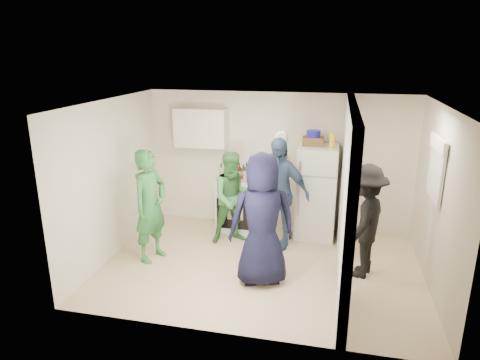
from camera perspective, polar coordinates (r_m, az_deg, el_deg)
name	(u,v)px	position (r m, az deg, el deg)	size (l,w,h in m)	color
floor	(261,266)	(6.74, 2.81, -11.44)	(4.80, 4.80, 0.00)	beige
wall_back	(278,161)	(7.86, 5.09, 2.50)	(4.80, 4.80, 0.00)	silver
wall_front	(236,237)	(4.69, -0.60, -7.65)	(4.80, 4.80, 0.00)	silver
wall_left	(112,179)	(7.03, -16.67, 0.10)	(3.40, 3.40, 0.00)	silver
wall_right	(438,202)	(6.33, 24.95, -2.66)	(3.40, 3.40, 0.00)	silver
ceiling	(264,103)	(5.97, 3.16, 10.17)	(4.80, 4.80, 0.00)	white
partition_pier_back	(346,174)	(7.22, 13.91, 0.76)	(0.12, 1.20, 2.50)	silver
partition_pier_front	(348,226)	(5.14, 14.20, -5.92)	(0.12, 1.20, 2.50)	silver
partition_header	(352,121)	(5.92, 14.76, 7.64)	(0.12, 1.00, 0.40)	silver
stove	(240,204)	(7.89, -0.03, -3.27)	(0.80, 0.67, 0.95)	white
upper_cabinet	(201,128)	(7.86, -5.21, 6.98)	(0.95, 0.34, 0.70)	silver
fridge	(316,192)	(7.58, 10.11, -1.64)	(0.68, 0.66, 1.64)	white
wicker_basket	(313,141)	(7.40, 9.71, 5.11)	(0.35, 0.25, 0.15)	brown
blue_bowl	(313,134)	(7.37, 9.76, 6.10)	(0.24, 0.24, 0.11)	#18169A
yellow_cup_stack_top	(332,141)	(7.23, 12.20, 5.11)	(0.09, 0.09, 0.25)	yellow
wall_clock	(281,137)	(7.73, 5.53, 5.67)	(0.22, 0.22, 0.03)	white
spice_shelf	(278,157)	(7.79, 5.06, 3.12)	(0.35, 0.08, 0.03)	olive
nook_window	(438,169)	(6.40, 24.87, 1.31)	(0.03, 0.70, 0.80)	black
nook_window_frame	(437,169)	(6.40, 24.73, 1.32)	(0.04, 0.76, 0.86)	white
nook_valance	(438,144)	(6.31, 24.90, 4.40)	(0.04, 0.82, 0.18)	white
yellow_cup_stack_stove	(230,176)	(7.52, -1.29, 0.54)	(0.09, 0.09, 0.25)	yellow
red_cup	(250,180)	(7.49, 1.28, -0.06)	(0.09, 0.09, 0.12)	red
person_green_left	(150,206)	(6.77, -11.88, -3.39)	(0.65, 0.43, 1.78)	#30793E
person_green_center	(234,198)	(7.27, -0.86, -2.39)	(0.77, 0.60, 1.59)	#40873B
person_denim	(277,193)	(7.11, 4.97, -1.73)	(1.09, 0.46, 1.87)	#39517C
person_navy	(262,220)	(5.94, 2.97, -5.32)	(0.93, 0.61, 1.90)	black
person_nook	(364,221)	(6.43, 16.15, -5.30)	(1.09, 0.62, 1.68)	black
bottle_a	(227,169)	(7.87, -1.80, 1.48)	(0.07, 0.07, 0.30)	maroon
bottle_b	(229,173)	(7.64, -1.43, 0.95)	(0.08, 0.08, 0.29)	#1A5020
bottle_c	(237,169)	(7.86, -0.46, 1.44)	(0.07, 0.07, 0.29)	silver
bottle_d	(239,172)	(7.66, -0.08, 1.11)	(0.06, 0.06, 0.32)	#5A280F
bottle_e	(246,170)	(7.85, 0.86, 1.36)	(0.06, 0.06, 0.28)	#A2A8B4
bottle_f	(249,174)	(7.69, 1.19, 0.87)	(0.07, 0.07, 0.24)	#1B3312
bottle_g	(256,172)	(7.79, 2.10, 1.13)	(0.07, 0.07, 0.26)	brown
bottle_h	(221,172)	(7.66, -2.52, 1.10)	(0.07, 0.07, 0.32)	silver
bottle_i	(243,172)	(7.77, 0.44, 1.14)	(0.07, 0.07, 0.26)	#59410F
bottle_j	(254,174)	(7.54, 1.94, 0.76)	(0.06, 0.06, 0.29)	#184833
bottle_k	(229,172)	(7.77, -1.48, 1.12)	(0.07, 0.07, 0.26)	olive
bottle_l	(245,175)	(7.53, 0.67, 0.69)	(0.07, 0.07, 0.28)	#B4BAC6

